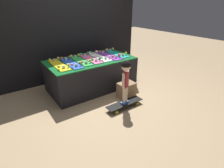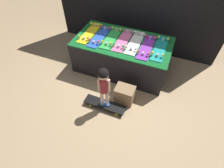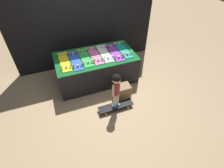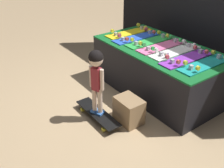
{
  "view_description": "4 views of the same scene",
  "coord_description": "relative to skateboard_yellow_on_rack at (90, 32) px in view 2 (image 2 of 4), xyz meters",
  "views": [
    {
      "loc": [
        -1.71,
        -2.63,
        1.78
      ],
      "look_at": [
        0.03,
        -0.18,
        0.36
      ],
      "focal_mm": 28.0,
      "sensor_mm": 36.0,
      "label": 1
    },
    {
      "loc": [
        0.85,
        -2.11,
        2.56
      ],
      "look_at": [
        0.12,
        -0.29,
        0.39
      ],
      "focal_mm": 28.0,
      "sensor_mm": 36.0,
      "label": 2
    },
    {
      "loc": [
        -0.85,
        -2.73,
        2.83
      ],
      "look_at": [
        0.12,
        -0.19,
        0.41
      ],
      "focal_mm": 28.0,
      "sensor_mm": 36.0,
      "label": 3
    },
    {
      "loc": [
        2.29,
        -1.9,
        1.98
      ],
      "look_at": [
        0.05,
        -0.28,
        0.4
      ],
      "focal_mm": 42.0,
      "sensor_mm": 36.0,
      "label": 4
    }
  ],
  "objects": [
    {
      "name": "skateboard_pink_on_rack",
      "position": [
        0.69,
        0.01,
        0.0
      ],
      "size": [
        0.2,
        0.78,
        0.09
      ],
      "color": "pink",
      "rests_on": "display_rack"
    },
    {
      "name": "skateboard_white_on_rack",
      "position": [
        0.93,
        0.01,
        0.0
      ],
      "size": [
        0.2,
        0.78,
        0.09
      ],
      "color": "white",
      "rests_on": "display_rack"
    },
    {
      "name": "display_rack",
      "position": [
        0.69,
        -0.01,
        -0.35
      ],
      "size": [
        1.83,
        0.99,
        0.66
      ],
      "color": "black",
      "rests_on": "ground_plane"
    },
    {
      "name": "skateboard_blue_on_rack",
      "position": [
        0.23,
        -0.04,
        0.0
      ],
      "size": [
        0.2,
        0.78,
        0.09
      ],
      "color": "blue",
      "rests_on": "display_rack"
    },
    {
      "name": "back_wall",
      "position": [
        0.69,
        0.81,
        0.43
      ],
      "size": [
        3.62,
        0.1,
        2.21
      ],
      "color": "black",
      "rests_on": "ground_plane"
    },
    {
      "name": "skateboard_green_on_rack",
      "position": [
        0.46,
        0.0,
        0.0
      ],
      "size": [
        0.2,
        0.78,
        0.09
      ],
      "color": "green",
      "rests_on": "display_rack"
    },
    {
      "name": "child",
      "position": [
        0.77,
        -1.1,
        -0.02
      ],
      "size": [
        0.19,
        0.17,
        0.82
      ],
      "rotation": [
        0.0,
        0.0,
        0.36
      ],
      "color": "#3870C6",
      "rests_on": "skateboard_on_floor"
    },
    {
      "name": "skateboard_yellow_on_rack",
      "position": [
        0.0,
        0.0,
        0.0
      ],
      "size": [
        0.2,
        0.78,
        0.09
      ],
      "color": "yellow",
      "rests_on": "display_rack"
    },
    {
      "name": "ground_plane",
      "position": [
        0.69,
        -0.58,
        -0.68
      ],
      "size": [
        16.0,
        16.0,
        0.0
      ],
      "primitive_type": "plane",
      "color": "tan"
    },
    {
      "name": "skateboard_teal_on_rack",
      "position": [
        1.39,
        0.01,
        0.0
      ],
      "size": [
        0.2,
        0.78,
        0.09
      ],
      "color": "teal",
      "rests_on": "display_rack"
    },
    {
      "name": "storage_box",
      "position": [
        1.04,
        -0.83,
        -0.52
      ],
      "size": [
        0.33,
        0.25,
        0.32
      ],
      "color": "#8E704C",
      "rests_on": "ground_plane"
    },
    {
      "name": "skateboard_on_floor",
      "position": [
        0.77,
        -1.1,
        -0.61
      ],
      "size": [
        0.74,
        0.19,
        0.09
      ],
      "color": "black",
      "rests_on": "ground_plane"
    },
    {
      "name": "skateboard_purple_on_rack",
      "position": [
        1.16,
        -0.04,
        0.0
      ],
      "size": [
        0.2,
        0.78,
        0.09
      ],
      "color": "purple",
      "rests_on": "display_rack"
    }
  ]
}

